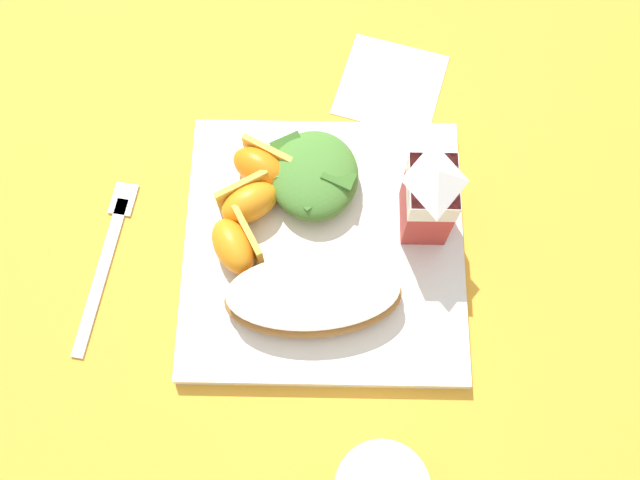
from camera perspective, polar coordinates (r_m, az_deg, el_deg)
ground at (r=0.71m, az=0.00°, el=-0.74°), size 3.00×3.00×0.00m
white_plate at (r=0.71m, az=0.00°, el=-0.52°), size 0.28×0.28×0.02m
cheesy_pizza_bread at (r=0.66m, az=-0.91°, el=-4.55°), size 0.09×0.18×0.04m
green_salad_pile at (r=0.71m, az=-0.82°, el=5.32°), size 0.10×0.09×0.04m
milk_carton at (r=0.66m, az=8.63°, el=3.69°), size 0.06×0.04×0.11m
orange_wedge_front at (r=0.71m, az=-5.16°, el=6.03°), size 0.06×0.07×0.04m
orange_wedge_middle at (r=0.70m, az=-6.15°, el=3.16°), size 0.06×0.07×0.04m
orange_wedge_rear at (r=0.68m, az=-7.30°, el=-0.44°), size 0.07×0.06×0.04m
paper_napkin at (r=0.81m, az=5.51°, el=12.54°), size 0.14×0.14×0.00m
metal_fork at (r=0.74m, az=-17.24°, el=-0.90°), size 0.19×0.05×0.01m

